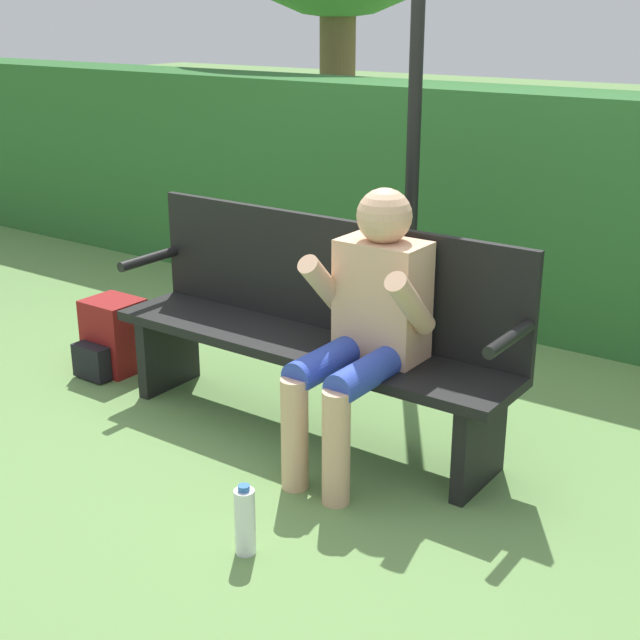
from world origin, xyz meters
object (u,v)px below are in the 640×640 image
Objects in this scene: backpack at (112,338)px; signpost at (414,110)px; person_seated at (367,319)px; park_bench at (315,326)px; water_bottle at (245,521)px.

signpost is (1.20, 1.01, 1.16)m from backpack.
backpack is 1.96m from signpost.
backpack is at bearing 178.06° from person_seated.
water_bottle is at bearing -67.87° from park_bench.
signpost is (-0.42, 1.07, 0.71)m from person_seated.
park_bench is 0.42m from person_seated.
park_bench is 1.26m from signpost.
park_bench is at bearing -86.64° from signpost.
water_bottle is at bearing -87.83° from person_seated.
park_bench is at bearing 157.59° from person_seated.
signpost is at bearing 111.44° from person_seated.
park_bench is 1.30m from backpack.
backpack is at bearing 151.97° from water_bottle.
signpost reaches higher than backpack.
person_seated reaches higher than park_bench.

